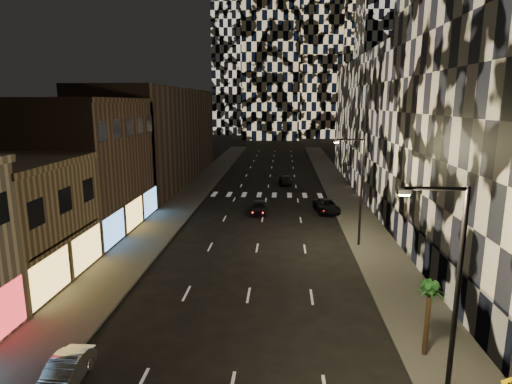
# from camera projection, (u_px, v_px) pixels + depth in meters

# --- Properties ---
(sidewalk_left) EXTENTS (4.00, 120.00, 0.15)m
(sidewalk_left) POSITION_uv_depth(u_px,v_px,m) (192.00, 193.00, 57.09)
(sidewalk_left) COLOR #47443F
(sidewalk_left) RESTS_ON ground
(sidewalk_right) EXTENTS (4.00, 120.00, 0.15)m
(sidewalk_right) POSITION_uv_depth(u_px,v_px,m) (343.00, 195.00, 55.85)
(sidewalk_right) COLOR #47443F
(sidewalk_right) RESTS_ON ground
(curb_left) EXTENTS (0.20, 120.00, 0.15)m
(curb_left) POSITION_uv_depth(u_px,v_px,m) (208.00, 193.00, 56.96)
(curb_left) COLOR #4C4C47
(curb_left) RESTS_ON ground
(curb_right) EXTENTS (0.20, 120.00, 0.15)m
(curb_right) POSITION_uv_depth(u_px,v_px,m) (327.00, 195.00, 55.98)
(curb_right) COLOR #4C4C47
(curb_right) RESTS_ON ground
(retail_brown) EXTENTS (10.00, 15.00, 12.00)m
(retail_brown) POSITION_uv_depth(u_px,v_px,m) (80.00, 167.00, 40.19)
(retail_brown) COLOR #4F3A2D
(retail_brown) RESTS_ON ground
(retail_filler_left) EXTENTS (10.00, 40.00, 14.00)m
(retail_filler_left) POSITION_uv_depth(u_px,v_px,m) (159.00, 135.00, 65.86)
(retail_filler_left) COLOR #4F3A2D
(retail_filler_left) RESTS_ON ground
(midrise_base) EXTENTS (0.60, 25.00, 3.00)m
(midrise_base) POSITION_uv_depth(u_px,v_px,m) (425.00, 253.00, 30.51)
(midrise_base) COLOR #383838
(midrise_base) RESTS_ON ground
(midrise_filler_right) EXTENTS (16.00, 40.00, 18.00)m
(midrise_filler_right) POSITION_uv_depth(u_px,v_px,m) (411.00, 124.00, 60.22)
(midrise_filler_right) COLOR #232326
(midrise_filler_right) RESTS_ON ground
(streetlight_near) EXTENTS (2.55, 0.25, 9.00)m
(streetlight_near) POSITION_uv_depth(u_px,v_px,m) (451.00, 287.00, 15.80)
(streetlight_near) COLOR black
(streetlight_near) RESTS_ON sidewalk_right
(streetlight_far) EXTENTS (2.55, 0.25, 9.00)m
(streetlight_far) POSITION_uv_depth(u_px,v_px,m) (359.00, 184.00, 35.33)
(streetlight_far) COLOR black
(streetlight_far) RESTS_ON sidewalk_right
(car_silver_parked) EXTENTS (1.34, 3.74, 1.23)m
(car_silver_parked) POSITION_uv_depth(u_px,v_px,m) (64.00, 373.00, 18.39)
(car_silver_parked) COLOR gray
(car_silver_parked) RESTS_ON ground
(car_dark_midlane) EXTENTS (1.75, 4.26, 1.44)m
(car_dark_midlane) POSITION_uv_depth(u_px,v_px,m) (259.00, 207.00, 46.89)
(car_dark_midlane) COLOR black
(car_dark_midlane) RESTS_ON ground
(car_dark_oncoming) EXTENTS (2.09, 4.62, 1.31)m
(car_dark_oncoming) POSITION_uv_depth(u_px,v_px,m) (286.00, 180.00, 63.93)
(car_dark_oncoming) COLOR black
(car_dark_oncoming) RESTS_ON ground
(car_dark_rightlane) EXTENTS (2.93, 5.22, 1.38)m
(car_dark_rightlane) POSITION_uv_depth(u_px,v_px,m) (327.00, 206.00, 47.53)
(car_dark_rightlane) COLOR black
(car_dark_rightlane) RESTS_ON ground
(palm_tree) EXTENTS (1.90, 1.90, 3.74)m
(palm_tree) POSITION_uv_depth(u_px,v_px,m) (430.00, 294.00, 19.95)
(palm_tree) COLOR #47331E
(palm_tree) RESTS_ON sidewalk_right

